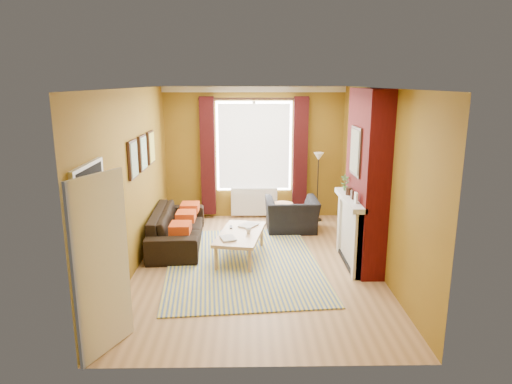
% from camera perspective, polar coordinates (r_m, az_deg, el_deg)
% --- Properties ---
extents(ground, '(5.50, 5.50, 0.00)m').
position_cam_1_polar(ground, '(7.52, 0.03, -9.00)').
color(ground, '#966D44').
rests_on(ground, ground).
extents(room_walls, '(3.82, 5.54, 2.83)m').
position_cam_1_polar(room_walls, '(7.42, 4.84, 1.82)').
color(room_walls, '#826119').
rests_on(room_walls, ground).
extents(striped_rug, '(2.71, 3.56, 0.02)m').
position_cam_1_polar(striped_rug, '(7.55, -1.66, -8.84)').
color(striped_rug, '#365497').
rests_on(striped_rug, ground).
extents(sofa, '(0.96, 2.24, 0.64)m').
position_cam_1_polar(sofa, '(8.43, -9.81, -4.35)').
color(sofa, black).
rests_on(sofa, ground).
extents(armchair, '(1.04, 0.91, 0.66)m').
position_cam_1_polar(armchair, '(9.05, 4.47, -2.87)').
color(armchair, black).
rests_on(armchair, ground).
extents(coffee_table, '(0.90, 1.43, 0.44)m').
position_cam_1_polar(coffee_table, '(7.65, -1.96, -5.43)').
color(coffee_table, tan).
rests_on(coffee_table, ground).
extents(wicker_stool, '(0.50, 0.50, 0.50)m').
position_cam_1_polar(wicker_stool, '(9.34, 3.40, -2.84)').
color(wicker_stool, '#A57347').
rests_on(wicker_stool, ground).
extents(floor_lamp, '(0.24, 0.24, 1.46)m').
position_cam_1_polar(floor_lamp, '(9.61, 7.79, 3.08)').
color(floor_lamp, black).
rests_on(floor_lamp, ground).
extents(book_a, '(0.30, 0.35, 0.03)m').
position_cam_1_polar(book_a, '(7.30, -4.36, -5.88)').
color(book_a, '#999999').
rests_on(book_a, coffee_table).
extents(book_b, '(0.38, 0.41, 0.03)m').
position_cam_1_polar(book_b, '(8.03, -1.64, -4.03)').
color(book_b, '#999999').
rests_on(book_b, coffee_table).
extents(mug, '(0.12, 0.12, 0.09)m').
position_cam_1_polar(mug, '(7.57, -0.94, -4.90)').
color(mug, '#999999').
rests_on(mug, coffee_table).
extents(tv_remote, '(0.05, 0.15, 0.02)m').
position_cam_1_polar(tv_remote, '(7.89, -3.15, -4.39)').
color(tv_remote, '#27272A').
rests_on(tv_remote, coffee_table).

